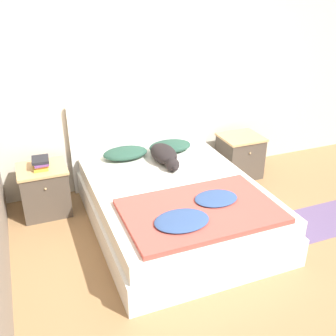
{
  "coord_description": "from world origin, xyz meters",
  "views": [
    {
      "loc": [
        -1.38,
        -2.2,
        2.34
      ],
      "look_at": [
        -0.02,
        1.2,
        0.56
      ],
      "focal_mm": 42.0,
      "sensor_mm": 36.0,
      "label": 1
    }
  ],
  "objects_px": {
    "nightstand_left": "(45,190)",
    "nightstand_right": "(240,156)",
    "book_stack": "(40,163)",
    "pillow_left": "(125,153)",
    "bed": "(176,206)",
    "dog": "(165,155)",
    "pillow_right": "(170,146)"
  },
  "relations": [
    {
      "from": "dog",
      "to": "book_stack",
      "type": "height_order",
      "value": "book_stack"
    },
    {
      "from": "pillow_right",
      "to": "nightstand_left",
      "type": "bearing_deg",
      "value": -177.21
    },
    {
      "from": "bed",
      "to": "book_stack",
      "type": "bearing_deg",
      "value": 148.44
    },
    {
      "from": "nightstand_left",
      "to": "pillow_right",
      "type": "distance_m",
      "value": 1.52
    },
    {
      "from": "nightstand_left",
      "to": "nightstand_right",
      "type": "relative_size",
      "value": 1.0
    },
    {
      "from": "nightstand_right",
      "to": "pillow_left",
      "type": "height_order",
      "value": "pillow_left"
    },
    {
      "from": "nightstand_left",
      "to": "book_stack",
      "type": "height_order",
      "value": "book_stack"
    },
    {
      "from": "nightstand_left",
      "to": "book_stack",
      "type": "relative_size",
      "value": 2.35
    },
    {
      "from": "nightstand_left",
      "to": "pillow_left",
      "type": "distance_m",
      "value": 0.97
    },
    {
      "from": "nightstand_right",
      "to": "book_stack",
      "type": "height_order",
      "value": "book_stack"
    },
    {
      "from": "pillow_left",
      "to": "pillow_right",
      "type": "relative_size",
      "value": 1.0
    },
    {
      "from": "nightstand_right",
      "to": "pillow_left",
      "type": "bearing_deg",
      "value": 177.21
    },
    {
      "from": "dog",
      "to": "pillow_left",
      "type": "bearing_deg",
      "value": 143.9
    },
    {
      "from": "bed",
      "to": "dog",
      "type": "relative_size",
      "value": 3.11
    },
    {
      "from": "pillow_right",
      "to": "dog",
      "type": "distance_m",
      "value": 0.33
    },
    {
      "from": "pillow_left",
      "to": "dog",
      "type": "xyz_separation_m",
      "value": [
        0.38,
        -0.28,
        0.03
      ]
    },
    {
      "from": "bed",
      "to": "pillow_right",
      "type": "height_order",
      "value": "pillow_right"
    },
    {
      "from": "nightstand_left",
      "to": "nightstand_right",
      "type": "height_order",
      "value": "same"
    },
    {
      "from": "nightstand_left",
      "to": "book_stack",
      "type": "distance_m",
      "value": 0.33
    },
    {
      "from": "nightstand_left",
      "to": "book_stack",
      "type": "xyz_separation_m",
      "value": [
        -0.0,
        -0.01,
        0.33
      ]
    },
    {
      "from": "nightstand_right",
      "to": "dog",
      "type": "height_order",
      "value": "dog"
    },
    {
      "from": "dog",
      "to": "book_stack",
      "type": "xyz_separation_m",
      "value": [
        -1.32,
        0.19,
        0.05
      ]
    },
    {
      "from": "pillow_left",
      "to": "dog",
      "type": "bearing_deg",
      "value": -36.1
    },
    {
      "from": "nightstand_left",
      "to": "nightstand_right",
      "type": "xyz_separation_m",
      "value": [
        2.43,
        0.0,
        0.0
      ]
    },
    {
      "from": "book_stack",
      "to": "pillow_right",
      "type": "bearing_deg",
      "value": 3.26
    },
    {
      "from": "bed",
      "to": "dog",
      "type": "height_order",
      "value": "dog"
    },
    {
      "from": "book_stack",
      "to": "bed",
      "type": "bearing_deg",
      "value": -31.56
    },
    {
      "from": "pillow_right",
      "to": "pillow_left",
      "type": "bearing_deg",
      "value": 180.0
    },
    {
      "from": "bed",
      "to": "dog",
      "type": "distance_m",
      "value": 0.65
    },
    {
      "from": "pillow_left",
      "to": "pillow_right",
      "type": "xyz_separation_m",
      "value": [
        0.56,
        0.0,
        0.0
      ]
    },
    {
      "from": "bed",
      "to": "dog",
      "type": "bearing_deg",
      "value": 79.91
    },
    {
      "from": "bed",
      "to": "nightstand_right",
      "type": "distance_m",
      "value": 1.43
    }
  ]
}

